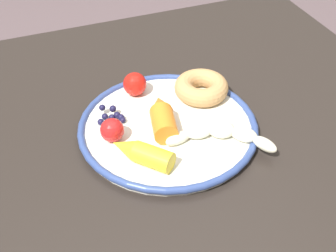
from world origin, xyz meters
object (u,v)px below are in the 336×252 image
donut (201,88)px  plate (168,127)px  banana (221,134)px  tomato_mid (112,130)px  dining_table (158,161)px  carrot_yellow (141,153)px  carrot_orange (162,115)px  blueberry_pile (111,116)px  tomato_near (135,84)px

donut → plate: bearing=-145.8°
banana → tomato_mid: size_ratio=4.20×
dining_table → carrot_yellow: size_ratio=9.70×
carrot_orange → donut: 0.11m
blueberry_pile → banana: bearing=-37.1°
donut → blueberry_pile: 0.17m
dining_table → donut: (0.09, 0.02, 0.13)m
plate → donut: bearing=34.2°
plate → tomato_mid: bearing=179.1°
carrot_yellow → dining_table: bearing=58.1°
banana → tomato_mid: bearing=158.2°
carrot_orange → dining_table: bearing=87.4°
donut → carrot_orange: bearing=-151.9°
tomato_near → dining_table: bearing=-77.6°
donut → tomato_mid: (-0.18, -0.06, 0.00)m
plate → banana: size_ratio=1.85×
tomato_near → blueberry_pile: bearing=-136.9°
donut → blueberry_pile: donut is taller
dining_table → banana: banana is taller
blueberry_pile → carrot_orange: bearing=-28.9°
banana → tomato_mid: tomato_mid is taller
tomato_mid → carrot_yellow: bearing=-67.1°
carrot_yellow → tomato_mid: tomato_mid is taller
carrot_yellow → tomato_near: bearing=74.9°
carrot_yellow → blueberry_pile: 0.11m
banana → blueberry_pile: size_ratio=3.49×
carrot_orange → blueberry_pile: carrot_orange is taller
carrot_orange → tomato_mid: 0.09m
banana → carrot_yellow: bearing=179.8°
banana → tomato_mid: (-0.16, 0.06, 0.01)m
banana → donut: (0.02, 0.12, 0.00)m
banana → tomato_near: tomato_near is taller
dining_table → carrot_yellow: (-0.06, -0.10, 0.13)m
dining_table → plate: bearing=-79.8°
carrot_yellow → donut: same height
banana → blueberry_pile: 0.19m
dining_table → carrot_yellow: carrot_yellow is taller
plate → banana: bearing=-43.4°
dining_table → donut: size_ratio=9.79×
tomato_near → donut: bearing=-23.5°
tomato_near → carrot_yellow: bearing=-105.1°
tomato_mid → banana: bearing=-21.8°
blueberry_pile → tomato_mid: tomato_mid is taller
carrot_orange → tomato_near: 0.10m
carrot_orange → tomato_near: size_ratio=2.65×
dining_table → carrot_yellow: 0.17m
carrot_yellow → tomato_near: size_ratio=2.31×
banana → carrot_orange: bearing=136.0°
carrot_yellow → donut: 0.20m
plate → blueberry_pile: bearing=148.9°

